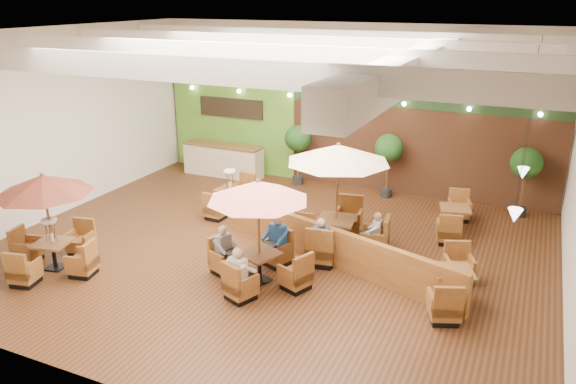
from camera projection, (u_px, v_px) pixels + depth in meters
The scene contains 17 objects.
room at pixel (298, 106), 14.47m from camera, with size 14.04×14.00×5.52m.
service_counter at pixel (223, 160), 20.63m from camera, with size 3.00×0.75×1.18m.
booth_divider at pixel (332, 247), 13.75m from camera, with size 7.16×0.18×0.99m, color brown.
table_0 at pixel (46, 204), 13.20m from camera, with size 2.48×2.48×2.45m.
table_1 at pixel (258, 212), 12.58m from camera, with size 2.62×2.62×2.52m.
table_2 at pixel (337, 178), 14.22m from camera, with size 2.89×2.89×2.87m.
table_3 at pixel (230, 195), 17.36m from camera, with size 0.81×2.34×1.47m.
table_4 at pixel (452, 286), 12.21m from camera, with size 1.08×2.64×0.93m.
table_5 at pixel (454, 220), 15.80m from camera, with size 0.99×2.54×0.91m.
topiary_0 at pixel (298, 141), 19.34m from camera, with size 0.91×0.91×2.12m.
topiary_1 at pixel (389, 151), 18.09m from camera, with size 0.91×0.91×2.12m.
topiary_2 at pixel (526, 166), 16.49m from camera, with size 0.91×0.91×2.12m.
diner_0 at pixel (240, 268), 12.11m from camera, with size 0.43×0.39×0.80m.
diner_1 at pixel (276, 236), 13.68m from camera, with size 0.46×0.42×0.85m.
diner_2 at pixel (225, 245), 13.26m from camera, with size 0.37×0.41×0.76m.
diner_3 at pixel (322, 236), 13.71m from camera, with size 0.38×0.30×0.78m.
diner_4 at pixel (375, 229), 14.21m from camera, with size 0.30×0.36×0.72m.
Camera 1 is at (5.96, -11.99, 6.34)m, focal length 35.00 mm.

